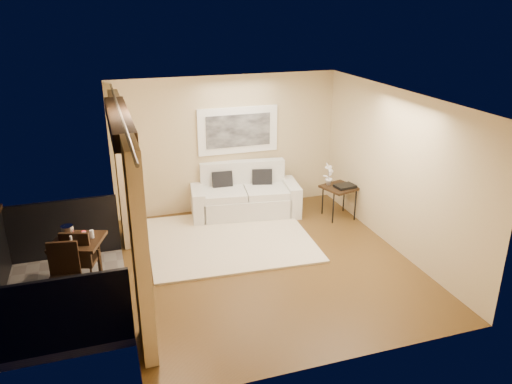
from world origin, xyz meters
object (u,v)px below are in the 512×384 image
bistro_table (78,245)px  balcony_chair_near (64,271)px  ice_bucket (68,232)px  orchid (329,174)px  side_table (340,189)px  balcony_chair_far (79,256)px  sofa (244,196)px

bistro_table → balcony_chair_near: (-0.20, -0.42, -0.16)m
bistro_table → balcony_chair_near: bearing=-115.3°
bistro_table → balcony_chair_near: 0.50m
ice_bucket → orchid: bearing=14.8°
side_table → balcony_chair_far: (-4.80, -1.25, -0.02)m
orchid → bistro_table: bearing=-163.8°
orchid → balcony_chair_far: orchid is taller
sofa → balcony_chair_near: size_ratio=2.32×
side_table → bistro_table: bearing=-166.1°
sofa → balcony_chair_near: bearing=-136.5°
balcony_chair_near → bistro_table: bearing=74.8°
balcony_chair_near → ice_bucket: size_ratio=4.76×
side_table → bistro_table: bistro_table is taller
balcony_chair_near → ice_bucket: (0.08, 0.51, 0.34)m
orchid → bistro_table: size_ratio=0.51×
sofa → balcony_chair_near: 4.06m
side_table → balcony_chair_near: size_ratio=0.77×
balcony_chair_far → ice_bucket: ice_bucket is taller
sofa → ice_bucket: (-3.21, -1.85, 0.54)m
bistro_table → ice_bucket: 0.23m
bistro_table → sofa: bearing=32.1°
side_table → sofa: bearing=156.1°
side_table → ice_bucket: size_ratio=3.67×
orchid → balcony_chair_far: (-4.63, -1.41, -0.29)m
ice_bucket → balcony_chair_far: bearing=-52.5°
sofa → ice_bucket: 3.75m
ice_bucket → sofa: bearing=29.9°
side_table → balcony_chair_near: balcony_chair_near is taller
side_table → bistro_table: (-4.80, -1.18, 0.13)m
sofa → orchid: bearing=-13.3°
orchid → ice_bucket: (-4.75, -1.25, 0.03)m
ice_bucket → side_table: bearing=12.5°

